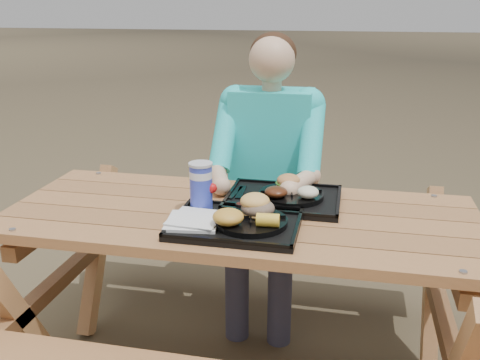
# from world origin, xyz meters

# --- Properties ---
(picnic_table) EXTENTS (1.80, 1.49, 0.75)m
(picnic_table) POSITION_xyz_m (0.00, 0.00, 0.38)
(picnic_table) COLOR #999999
(picnic_table) RESTS_ON ground
(tray_near) EXTENTS (0.45, 0.35, 0.02)m
(tray_near) POSITION_xyz_m (0.02, -0.15, 0.76)
(tray_near) COLOR black
(tray_near) RESTS_ON picnic_table
(tray_far) EXTENTS (0.45, 0.35, 0.02)m
(tray_far) POSITION_xyz_m (0.15, 0.14, 0.76)
(tray_far) COLOR black
(tray_far) RESTS_ON picnic_table
(plate_near) EXTENTS (0.26, 0.26, 0.02)m
(plate_near) POSITION_xyz_m (0.07, -0.15, 0.78)
(plate_near) COLOR black
(plate_near) RESTS_ON tray_near
(plate_far) EXTENTS (0.26, 0.26, 0.02)m
(plate_far) POSITION_xyz_m (0.18, 0.15, 0.78)
(plate_far) COLOR black
(plate_far) RESTS_ON tray_far
(napkin_stack) EXTENTS (0.20, 0.20, 0.02)m
(napkin_stack) POSITION_xyz_m (-0.13, -0.18, 0.78)
(napkin_stack) COLOR white
(napkin_stack) RESTS_ON tray_near
(soda_cup) EXTENTS (0.08, 0.08, 0.17)m
(soda_cup) POSITION_xyz_m (-0.14, -0.04, 0.86)
(soda_cup) COLOR #1729B3
(soda_cup) RESTS_ON tray_near
(condiment_bbq) EXTENTS (0.04, 0.04, 0.03)m
(condiment_bbq) POSITION_xyz_m (0.01, -0.03, 0.78)
(condiment_bbq) COLOR #320A05
(condiment_bbq) RESTS_ON tray_near
(condiment_mustard) EXTENTS (0.05, 0.05, 0.03)m
(condiment_mustard) POSITION_xyz_m (0.09, -0.02, 0.78)
(condiment_mustard) COLOR yellow
(condiment_mustard) RESTS_ON tray_near
(sandwich) EXTENTS (0.11, 0.11, 0.12)m
(sandwich) POSITION_xyz_m (0.09, -0.10, 0.85)
(sandwich) COLOR #F2B155
(sandwich) RESTS_ON plate_near
(mac_cheese) EXTENTS (0.11, 0.11, 0.05)m
(mac_cheese) POSITION_xyz_m (0.00, -0.21, 0.82)
(mac_cheese) COLOR gold
(mac_cheese) RESTS_ON plate_near
(corn_cob) EXTENTS (0.08, 0.08, 0.05)m
(corn_cob) POSITION_xyz_m (0.14, -0.20, 0.81)
(corn_cob) COLOR yellow
(corn_cob) RESTS_ON plate_near
(cutlery_far) EXTENTS (0.04, 0.15, 0.01)m
(cutlery_far) POSITION_xyz_m (-0.03, 0.16, 0.77)
(cutlery_far) COLOR black
(cutlery_far) RESTS_ON tray_far
(burger) EXTENTS (0.10, 0.10, 0.09)m
(burger) POSITION_xyz_m (0.16, 0.21, 0.83)
(burger) COLOR #C68246
(burger) RESTS_ON plate_far
(baked_beans) EXTENTS (0.09, 0.09, 0.04)m
(baked_beans) POSITION_xyz_m (0.13, 0.09, 0.81)
(baked_beans) COLOR #4B210F
(baked_beans) RESTS_ON plate_far
(potato_salad) EXTENTS (0.08, 0.08, 0.05)m
(potato_salad) POSITION_xyz_m (0.25, 0.10, 0.81)
(potato_salad) COLOR beige
(potato_salad) RESTS_ON plate_far
(diner) EXTENTS (0.48, 0.84, 1.28)m
(diner) POSITION_xyz_m (0.03, 0.58, 0.64)
(diner) COLOR #1B8EC2
(diner) RESTS_ON ground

